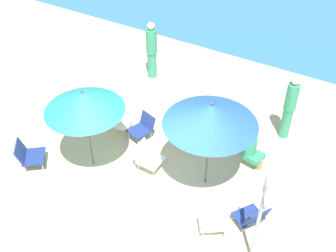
% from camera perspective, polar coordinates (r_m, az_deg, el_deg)
% --- Properties ---
extents(ground_plane, '(40.00, 40.00, 0.00)m').
position_cam_1_polar(ground_plane, '(8.48, -6.63, -11.54)').
color(ground_plane, beige).
extents(umbrella_blue, '(1.82, 1.82, 2.09)m').
position_cam_1_polar(umbrella_blue, '(7.76, 5.86, 1.57)').
color(umbrella_blue, '#4C4C51').
rests_on(umbrella_blue, ground_plane).
extents(umbrella_teal, '(1.62, 1.62, 1.98)m').
position_cam_1_polar(umbrella_teal, '(8.37, -11.41, 3.28)').
color(umbrella_teal, '#4C4C51').
rests_on(umbrella_teal, ground_plane).
extents(beach_chair_a, '(0.77, 0.75, 0.59)m').
position_cam_1_polar(beach_chair_a, '(9.74, 2.71, -0.60)').
color(beach_chair_a, gold).
rests_on(beach_chair_a, ground_plane).
extents(beach_chair_b, '(0.70, 0.69, 0.63)m').
position_cam_1_polar(beach_chair_b, '(7.87, 6.28, -13.16)').
color(beach_chair_b, white).
rests_on(beach_chair_b, ground_plane).
extents(beach_chair_c, '(0.59, 0.67, 0.60)m').
position_cam_1_polar(beach_chair_c, '(9.78, -3.47, -0.10)').
color(beach_chair_c, navy).
rests_on(beach_chair_c, ground_plane).
extents(beach_chair_d, '(0.56, 0.50, 0.60)m').
position_cam_1_polar(beach_chair_d, '(9.03, -2.93, -4.15)').
color(beach_chair_d, white).
rests_on(beach_chair_d, ground_plane).
extents(beach_chair_e, '(0.77, 0.77, 0.63)m').
position_cam_1_polar(beach_chair_e, '(9.54, -18.52, -3.68)').
color(beach_chair_e, navy).
rests_on(beach_chair_e, ground_plane).
extents(beach_chair_f, '(0.71, 0.71, 0.59)m').
position_cam_1_polar(beach_chair_f, '(8.13, 11.37, -12.02)').
color(beach_chair_f, navy).
rests_on(beach_chair_f, ground_plane).
extents(person_a, '(0.57, 0.42, 0.92)m').
position_cam_1_polar(person_a, '(9.20, 11.12, -2.81)').
color(person_a, '#389970').
rests_on(person_a, ground_plane).
extents(person_b, '(0.27, 0.27, 1.65)m').
position_cam_1_polar(person_b, '(9.88, 16.19, 2.45)').
color(person_b, '#389970').
rests_on(person_b, ground_plane).
extents(person_c, '(0.53, 0.40, 0.94)m').
position_cam_1_polar(person_c, '(9.90, -6.89, 1.27)').
color(person_c, silver).
rests_on(person_c, ground_plane).
extents(person_d, '(0.30, 0.30, 1.66)m').
position_cam_1_polar(person_d, '(11.68, -2.24, 10.32)').
color(person_d, '#389970').
rests_on(person_d, ground_plane).
extents(warning_sign, '(0.19, 0.41, 2.05)m').
position_cam_1_polar(warning_sign, '(6.92, 12.56, -10.98)').
color(warning_sign, '#ADADB2').
rests_on(warning_sign, ground_plane).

